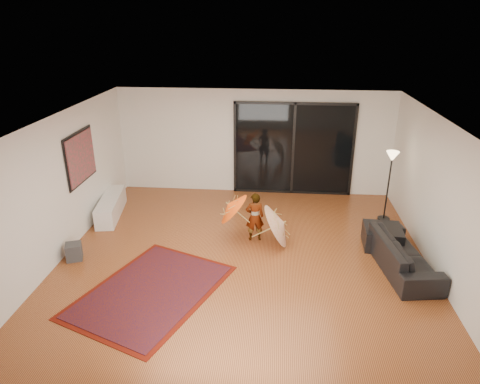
# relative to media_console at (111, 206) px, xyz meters

# --- Properties ---
(floor) EXTENTS (7.00, 7.00, 0.00)m
(floor) POSITION_rel_media_console_xyz_m (3.25, -1.69, -0.23)
(floor) COLOR #A5592D
(floor) RESTS_ON ground
(ceiling) EXTENTS (7.00, 7.00, 0.00)m
(ceiling) POSITION_rel_media_console_xyz_m (3.25, -1.69, 2.47)
(ceiling) COLOR white
(ceiling) RESTS_ON wall_back
(wall_back) EXTENTS (7.00, 0.00, 7.00)m
(wall_back) POSITION_rel_media_console_xyz_m (3.25, 1.81, 1.12)
(wall_back) COLOR silver
(wall_back) RESTS_ON floor
(wall_front) EXTENTS (7.00, 0.00, 7.00)m
(wall_front) POSITION_rel_media_console_xyz_m (3.25, -5.19, 1.12)
(wall_front) COLOR silver
(wall_front) RESTS_ON floor
(wall_left) EXTENTS (0.00, 7.00, 7.00)m
(wall_left) POSITION_rel_media_console_xyz_m (-0.25, -1.69, 1.12)
(wall_left) COLOR silver
(wall_left) RESTS_ON floor
(wall_right) EXTENTS (0.00, 7.00, 7.00)m
(wall_right) POSITION_rel_media_console_xyz_m (6.75, -1.69, 1.12)
(wall_right) COLOR silver
(wall_right) RESTS_ON floor
(sliding_door) EXTENTS (3.06, 0.07, 2.40)m
(sliding_door) POSITION_rel_media_console_xyz_m (4.25, 1.77, 0.97)
(sliding_door) COLOR black
(sliding_door) RESTS_ON wall_back
(painting) EXTENTS (0.04, 1.28, 1.08)m
(painting) POSITION_rel_media_console_xyz_m (-0.21, -0.69, 1.42)
(painting) COLOR black
(painting) RESTS_ON wall_left
(media_console) EXTENTS (0.66, 1.67, 0.45)m
(media_console) POSITION_rel_media_console_xyz_m (0.00, 0.00, 0.00)
(media_console) COLOR white
(media_console) RESTS_ON floor
(speaker) EXTENTS (0.37, 0.37, 0.33)m
(speaker) POSITION_rel_media_console_xyz_m (0.00, -1.97, -0.06)
(speaker) COLOR #424244
(speaker) RESTS_ON floor
(persian_rug) EXTENTS (2.77, 3.18, 0.02)m
(persian_rug) POSITION_rel_media_console_xyz_m (1.77, -2.87, -0.22)
(persian_rug) COLOR #561007
(persian_rug) RESTS_ON floor
(sofa) EXTENTS (1.07, 2.11, 0.59)m
(sofa) POSITION_rel_media_console_xyz_m (6.20, -1.73, 0.07)
(sofa) COLOR black
(sofa) RESTS_ON floor
(ottoman) EXTENTS (0.78, 0.78, 0.42)m
(ottoman) POSITION_rel_media_console_xyz_m (6.02, -0.93, -0.02)
(ottoman) COLOR black
(ottoman) RESTS_ON floor
(floor_lamp) EXTENTS (0.28, 0.28, 1.63)m
(floor_lamp) POSITION_rel_media_console_xyz_m (6.35, 0.36, 1.06)
(floor_lamp) COLOR black
(floor_lamp) RESTS_ON floor
(child) EXTENTS (0.42, 0.32, 1.05)m
(child) POSITION_rel_media_console_xyz_m (3.42, -0.88, 0.30)
(child) COLOR #999999
(child) RESTS_ON floor
(parasol_orange) EXTENTS (0.64, 0.76, 0.85)m
(parasol_orange) POSITION_rel_media_console_xyz_m (2.87, -0.93, 0.51)
(parasol_orange) COLOR #FE500D
(parasol_orange) RESTS_ON child
(parasol_white) EXTENTS (0.63, 0.94, 0.97)m
(parasol_white) POSITION_rel_media_console_xyz_m (4.02, -1.03, 0.28)
(parasol_white) COLOR silver
(parasol_white) RESTS_ON floor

